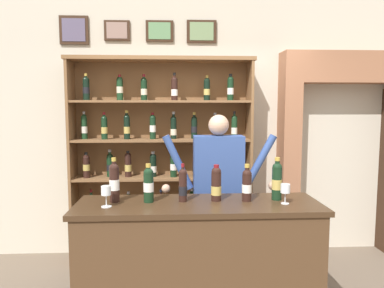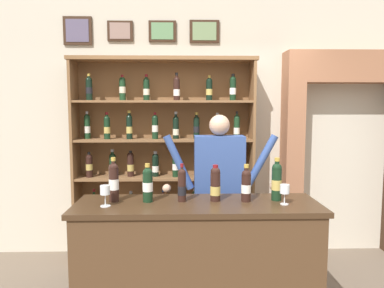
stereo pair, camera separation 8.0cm
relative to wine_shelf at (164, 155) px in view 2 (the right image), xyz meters
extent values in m
cube|color=beige|center=(0.42, 0.32, 0.32)|extent=(12.00, 0.16, 3.05)
cube|color=#382316|center=(-0.99, 0.22, 1.41)|extent=(0.32, 0.02, 0.32)
cube|color=#5C5370|center=(-0.99, 0.21, 1.41)|extent=(0.26, 0.01, 0.25)
cube|color=#382316|center=(-0.50, 0.22, 1.41)|extent=(0.29, 0.02, 0.23)
cube|color=gray|center=(-0.50, 0.21, 1.41)|extent=(0.23, 0.01, 0.18)
cube|color=#382316|center=(-0.02, 0.22, 1.41)|extent=(0.31, 0.02, 0.24)
cube|color=#649463|center=(-0.02, 0.21, 1.41)|extent=(0.25, 0.01, 0.19)
cube|color=#382316|center=(0.46, 0.22, 1.41)|extent=(0.34, 0.02, 0.25)
cube|color=gray|center=(0.46, 0.21, 1.41)|extent=(0.27, 0.01, 0.20)
cube|color=brown|center=(-0.98, -0.04, -0.07)|extent=(0.03, 0.32, 2.28)
cube|color=brown|center=(0.98, -0.04, -0.07)|extent=(0.03, 0.32, 2.28)
cube|color=brown|center=(0.00, 0.11, -0.07)|extent=(1.99, 0.02, 2.28)
cube|color=brown|center=(0.00, -0.04, -1.09)|extent=(1.93, 0.31, 0.02)
cylinder|color=#19381E|center=(-0.77, -0.05, -0.97)|extent=(0.07, 0.07, 0.21)
sphere|color=#19381E|center=(-0.77, -0.05, -0.86)|extent=(0.07, 0.07, 0.07)
cylinder|color=#19381E|center=(-0.77, -0.05, -0.84)|extent=(0.03, 0.03, 0.06)
cylinder|color=navy|center=(-0.77, -0.05, -0.82)|extent=(0.03, 0.03, 0.03)
cylinder|color=tan|center=(-0.77, -0.05, -0.97)|extent=(0.07, 0.07, 0.07)
cylinder|color=black|center=(-0.48, -0.01, -0.98)|extent=(0.07, 0.07, 0.21)
sphere|color=black|center=(-0.48, -0.01, -0.87)|extent=(0.07, 0.07, 0.07)
cylinder|color=black|center=(-0.48, -0.01, -0.83)|extent=(0.03, 0.03, 0.08)
cylinder|color=navy|center=(-0.48, -0.01, -0.80)|extent=(0.03, 0.03, 0.03)
cylinder|color=tan|center=(-0.48, -0.01, -1.00)|extent=(0.07, 0.07, 0.07)
cylinder|color=black|center=(-0.16, 0.00, -0.98)|extent=(0.07, 0.07, 0.20)
sphere|color=black|center=(-0.16, 0.00, -0.87)|extent=(0.07, 0.07, 0.07)
cylinder|color=black|center=(-0.16, 0.00, -0.83)|extent=(0.03, 0.03, 0.08)
cylinder|color=black|center=(-0.16, 0.00, -0.80)|extent=(0.03, 0.03, 0.03)
cylinder|color=black|center=(-0.16, 0.00, -1.00)|extent=(0.07, 0.07, 0.07)
cylinder|color=black|center=(0.15, 0.00, -0.97)|extent=(0.07, 0.07, 0.21)
sphere|color=black|center=(0.15, 0.00, -0.86)|extent=(0.07, 0.07, 0.07)
cylinder|color=black|center=(0.15, 0.00, -0.83)|extent=(0.03, 0.03, 0.07)
cylinder|color=black|center=(0.15, 0.00, -0.81)|extent=(0.03, 0.03, 0.03)
cylinder|color=silver|center=(0.15, 0.00, -0.96)|extent=(0.07, 0.07, 0.07)
cylinder|color=black|center=(0.51, -0.03, -0.97)|extent=(0.07, 0.07, 0.21)
sphere|color=black|center=(0.51, -0.03, -0.86)|extent=(0.07, 0.07, 0.07)
cylinder|color=black|center=(0.51, -0.03, -0.83)|extent=(0.03, 0.03, 0.06)
cylinder|color=#99999E|center=(0.51, -0.03, -0.81)|extent=(0.03, 0.03, 0.03)
cylinder|color=black|center=(0.51, -0.03, -0.98)|extent=(0.07, 0.07, 0.07)
cylinder|color=black|center=(0.78, -0.01, -0.98)|extent=(0.07, 0.07, 0.20)
sphere|color=black|center=(0.78, -0.01, -0.87)|extent=(0.07, 0.07, 0.07)
cylinder|color=black|center=(0.78, -0.01, -0.84)|extent=(0.03, 0.03, 0.07)
cylinder|color=#B79338|center=(0.78, -0.01, -0.82)|extent=(0.03, 0.03, 0.03)
cylinder|color=tan|center=(0.78, -0.01, -0.99)|extent=(0.07, 0.07, 0.06)
cube|color=brown|center=(0.00, -0.04, -0.67)|extent=(1.93, 0.31, 0.02)
cylinder|color=#19381E|center=(-0.79, -0.03, -0.56)|extent=(0.07, 0.07, 0.19)
sphere|color=#19381E|center=(-0.79, -0.03, -0.46)|extent=(0.07, 0.07, 0.07)
cylinder|color=#19381E|center=(-0.79, -0.03, -0.42)|extent=(0.03, 0.03, 0.08)
cylinder|color=maroon|center=(-0.79, -0.03, -0.39)|extent=(0.03, 0.03, 0.03)
cylinder|color=silver|center=(-0.79, -0.03, -0.58)|extent=(0.07, 0.07, 0.06)
cylinder|color=#19381E|center=(-0.38, -0.02, -0.56)|extent=(0.07, 0.07, 0.19)
sphere|color=#19381E|center=(-0.38, -0.02, -0.46)|extent=(0.07, 0.07, 0.07)
cylinder|color=#19381E|center=(-0.38, -0.02, -0.44)|extent=(0.03, 0.03, 0.06)
cylinder|color=#99999E|center=(-0.38, -0.02, -0.42)|extent=(0.03, 0.03, 0.03)
cylinder|color=silver|center=(-0.38, -0.02, -0.57)|extent=(0.07, 0.07, 0.06)
cylinder|color=black|center=(-0.01, -0.05, -0.56)|extent=(0.07, 0.07, 0.19)
sphere|color=black|center=(-0.01, -0.05, -0.46)|extent=(0.07, 0.07, 0.07)
cylinder|color=black|center=(-0.01, -0.05, -0.42)|extent=(0.02, 0.02, 0.08)
cylinder|color=navy|center=(-0.01, -0.05, -0.39)|extent=(0.03, 0.03, 0.03)
cylinder|color=black|center=(-0.01, -0.05, -0.57)|extent=(0.07, 0.07, 0.06)
cylinder|color=#19381E|center=(0.34, -0.02, -0.55)|extent=(0.07, 0.07, 0.20)
sphere|color=#19381E|center=(0.34, -0.02, -0.45)|extent=(0.07, 0.07, 0.07)
cylinder|color=#19381E|center=(0.34, -0.02, -0.42)|extent=(0.03, 0.03, 0.07)
cylinder|color=#99999E|center=(0.34, -0.02, -0.39)|extent=(0.04, 0.04, 0.03)
cylinder|color=black|center=(0.34, -0.02, -0.58)|extent=(0.07, 0.07, 0.07)
cylinder|color=#19381E|center=(0.78, -0.05, -0.56)|extent=(0.07, 0.07, 0.19)
sphere|color=#19381E|center=(0.78, -0.05, -0.46)|extent=(0.07, 0.07, 0.07)
cylinder|color=#19381E|center=(0.78, -0.05, -0.43)|extent=(0.03, 0.03, 0.07)
cylinder|color=maroon|center=(0.78, -0.05, -0.41)|extent=(0.03, 0.03, 0.03)
cylinder|color=tan|center=(0.78, -0.05, -0.56)|extent=(0.07, 0.07, 0.06)
cube|color=brown|center=(0.00, -0.04, -0.25)|extent=(1.93, 0.31, 0.02)
cylinder|color=black|center=(-0.82, -0.07, -0.13)|extent=(0.07, 0.07, 0.21)
sphere|color=black|center=(-0.82, -0.07, -0.01)|extent=(0.07, 0.07, 0.07)
cylinder|color=black|center=(-0.82, -0.07, 0.01)|extent=(0.03, 0.03, 0.07)
cylinder|color=black|center=(-0.82, -0.07, 0.04)|extent=(0.03, 0.03, 0.03)
cylinder|color=tan|center=(-0.82, -0.07, -0.12)|extent=(0.08, 0.08, 0.07)
cylinder|color=black|center=(-0.58, -0.01, -0.13)|extent=(0.07, 0.07, 0.22)
sphere|color=black|center=(-0.58, -0.01, -0.01)|extent=(0.07, 0.07, 0.07)
cylinder|color=black|center=(-0.58, -0.01, 0.02)|extent=(0.03, 0.03, 0.08)
cylinder|color=#99999E|center=(-0.58, -0.01, 0.06)|extent=(0.04, 0.04, 0.03)
cylinder|color=black|center=(-0.58, -0.01, -0.13)|extent=(0.08, 0.08, 0.07)
cylinder|color=black|center=(-0.37, -0.03, -0.12)|extent=(0.07, 0.07, 0.23)
sphere|color=black|center=(-0.37, -0.03, 0.00)|extent=(0.07, 0.07, 0.07)
cylinder|color=black|center=(-0.37, -0.03, 0.02)|extent=(0.03, 0.03, 0.06)
cylinder|color=black|center=(-0.37, -0.03, 0.04)|extent=(0.03, 0.03, 0.03)
cylinder|color=tan|center=(-0.37, -0.03, -0.13)|extent=(0.08, 0.08, 0.07)
cylinder|color=black|center=(-0.10, -0.04, -0.12)|extent=(0.07, 0.07, 0.22)
sphere|color=black|center=(-0.10, -0.04, -0.01)|extent=(0.07, 0.07, 0.07)
cylinder|color=black|center=(-0.10, -0.04, 0.01)|extent=(0.03, 0.03, 0.06)
cylinder|color=#99999E|center=(-0.10, -0.04, 0.03)|extent=(0.04, 0.04, 0.03)
cylinder|color=silver|center=(-0.10, -0.04, -0.15)|extent=(0.08, 0.08, 0.07)
cylinder|color=black|center=(0.13, -0.06, -0.12)|extent=(0.07, 0.07, 0.22)
sphere|color=black|center=(0.13, -0.06, -0.01)|extent=(0.07, 0.07, 0.07)
cylinder|color=black|center=(0.13, -0.06, 0.02)|extent=(0.03, 0.03, 0.08)
cylinder|color=navy|center=(0.13, -0.06, 0.05)|extent=(0.03, 0.03, 0.03)
cylinder|color=silver|center=(0.13, -0.06, -0.12)|extent=(0.08, 0.08, 0.07)
cylinder|color=black|center=(0.38, -0.08, -0.12)|extent=(0.07, 0.07, 0.22)
sphere|color=black|center=(0.38, -0.08, -0.01)|extent=(0.07, 0.07, 0.07)
cylinder|color=black|center=(0.38, -0.08, 0.03)|extent=(0.03, 0.03, 0.08)
cylinder|color=navy|center=(0.38, -0.08, 0.06)|extent=(0.03, 0.03, 0.03)
cylinder|color=black|center=(0.38, -0.08, -0.15)|extent=(0.08, 0.08, 0.07)
cylinder|color=black|center=(0.61, -0.04, -0.12)|extent=(0.07, 0.07, 0.23)
sphere|color=black|center=(0.61, -0.04, 0.00)|extent=(0.07, 0.07, 0.07)
cylinder|color=black|center=(0.61, -0.04, 0.04)|extent=(0.03, 0.03, 0.08)
cylinder|color=maroon|center=(0.61, -0.04, 0.07)|extent=(0.03, 0.03, 0.03)
cylinder|color=tan|center=(0.61, -0.04, -0.11)|extent=(0.08, 0.08, 0.07)
cylinder|color=black|center=(0.85, -0.04, -0.12)|extent=(0.07, 0.07, 0.22)
sphere|color=black|center=(0.85, -0.04, -0.01)|extent=(0.07, 0.07, 0.07)
cylinder|color=black|center=(0.85, -0.04, 0.03)|extent=(0.03, 0.03, 0.08)
cylinder|color=#99999E|center=(0.85, -0.04, 0.06)|extent=(0.03, 0.03, 0.03)
cylinder|color=black|center=(0.85, -0.04, -0.13)|extent=(0.08, 0.08, 0.07)
cube|color=brown|center=(0.00, -0.04, 0.18)|extent=(1.93, 0.31, 0.02)
cylinder|color=#19381E|center=(-0.85, -0.01, 0.31)|extent=(0.07, 0.07, 0.23)
sphere|color=#19381E|center=(-0.85, -0.01, 0.43)|extent=(0.07, 0.07, 0.07)
cylinder|color=#19381E|center=(-0.85, -0.01, 0.45)|extent=(0.03, 0.03, 0.07)
cylinder|color=#99999E|center=(-0.85, -0.01, 0.48)|extent=(0.03, 0.03, 0.03)
cylinder|color=silver|center=(-0.85, -0.01, 0.29)|extent=(0.07, 0.07, 0.07)
cylinder|color=black|center=(-0.62, -0.06, 0.30)|extent=(0.07, 0.07, 0.22)
sphere|color=black|center=(-0.62, -0.06, 0.41)|extent=(0.07, 0.07, 0.07)
cylinder|color=black|center=(-0.62, -0.06, 0.44)|extent=(0.03, 0.03, 0.07)
cylinder|color=maroon|center=(-0.62, -0.06, 0.47)|extent=(0.03, 0.03, 0.03)
cylinder|color=tan|center=(-0.62, -0.06, 0.29)|extent=(0.07, 0.07, 0.07)
cylinder|color=black|center=(-0.38, -0.06, 0.30)|extent=(0.07, 0.07, 0.23)
sphere|color=black|center=(-0.38, -0.06, 0.43)|extent=(0.07, 0.07, 0.07)
cylinder|color=black|center=(-0.38, -0.06, 0.46)|extent=(0.03, 0.03, 0.08)
cylinder|color=#B79338|center=(-0.38, -0.06, 0.49)|extent=(0.04, 0.04, 0.03)
cylinder|color=tan|center=(-0.38, -0.06, 0.29)|extent=(0.07, 0.07, 0.07)
cylinder|color=black|center=(-0.10, -0.06, 0.30)|extent=(0.07, 0.07, 0.23)
sphere|color=black|center=(-0.10, -0.06, 0.42)|extent=(0.07, 0.07, 0.07)
cylinder|color=black|center=(-0.10, -0.06, 0.45)|extent=(0.03, 0.03, 0.06)
cylinder|color=maroon|center=(-0.10, -0.06, 0.47)|extent=(0.03, 0.03, 0.03)
cylinder|color=silver|center=(-0.10, -0.06, 0.30)|extent=(0.07, 0.07, 0.07)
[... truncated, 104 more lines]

